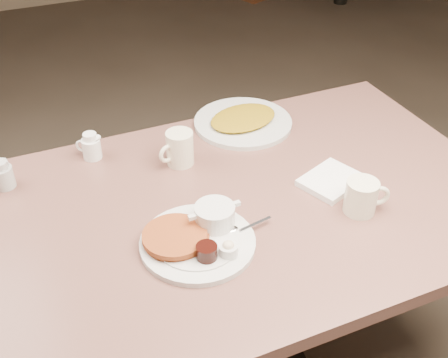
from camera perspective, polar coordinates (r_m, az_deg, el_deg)
name	(u,v)px	position (r m, az deg, el deg)	size (l,w,h in m)	color
diner_table	(227,252)	(1.58, 0.29, -7.44)	(1.50, 0.90, 0.75)	#84564C
main_plate	(198,235)	(1.34, -2.64, -5.71)	(0.34, 0.29, 0.07)	silver
coffee_mug_near	(362,196)	(1.46, 13.80, -1.71)	(0.12, 0.10, 0.09)	white
napkin	(331,181)	(1.56, 10.79, -0.17)	(0.19, 0.17, 0.02)	white
coffee_mug_far	(179,148)	(1.59, -4.56, 3.10)	(0.12, 0.10, 0.10)	white
creamer_left	(2,176)	(1.62, -21.50, 0.33)	(0.08, 0.07, 0.08)	beige
creamer_right	(91,147)	(1.67, -13.30, 3.20)	(0.07, 0.06, 0.08)	white
hash_plate	(243,121)	(1.79, 1.93, 5.89)	(0.37, 0.37, 0.04)	silver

